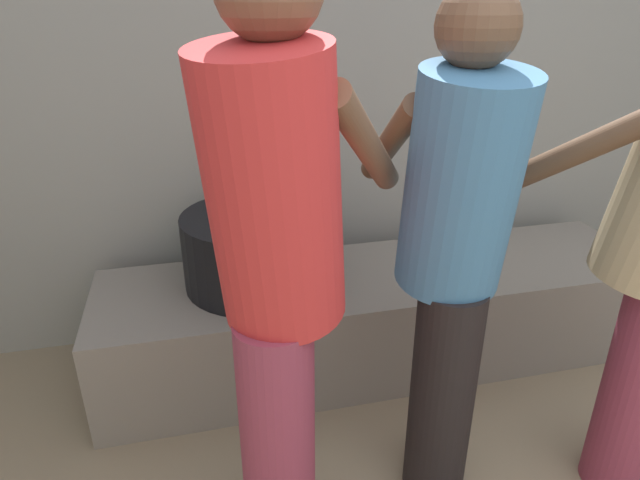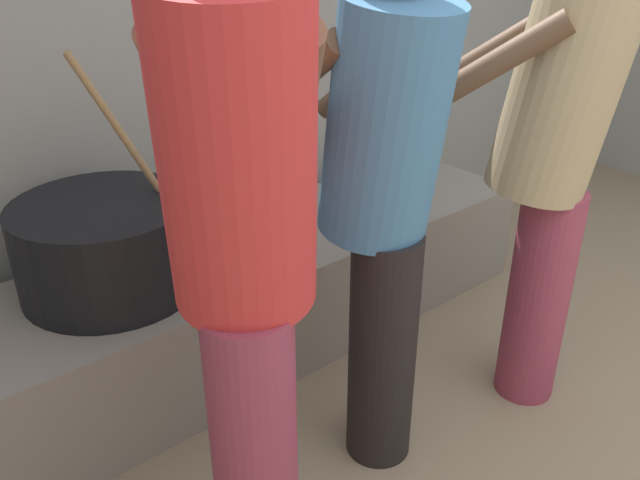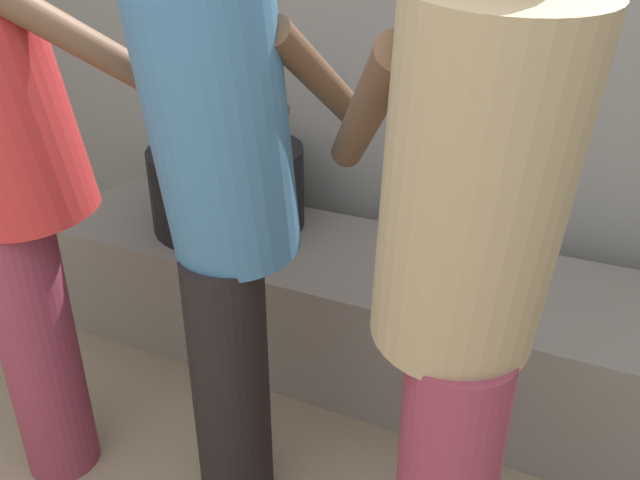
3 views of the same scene
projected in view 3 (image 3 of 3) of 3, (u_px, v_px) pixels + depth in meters
block_enclosure_rear at (495, 77)px, 2.24m from camera, size 5.66×0.20×1.93m
hearth_ledge at (355, 309)px, 2.27m from camera, size 2.39×0.60×0.43m
cooking_pot_main at (228, 186)px, 2.34m from camera, size 0.56×0.56×0.75m
cook_in_red_shirt at (11, 160)px, 1.51m from camera, size 0.65×0.74×1.64m
cook_in_tan_shirt at (464, 277)px, 1.10m from camera, size 0.62×0.72×1.57m
cook_in_blue_shirt at (226, 201)px, 1.44m from camera, size 0.37×0.67×1.55m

